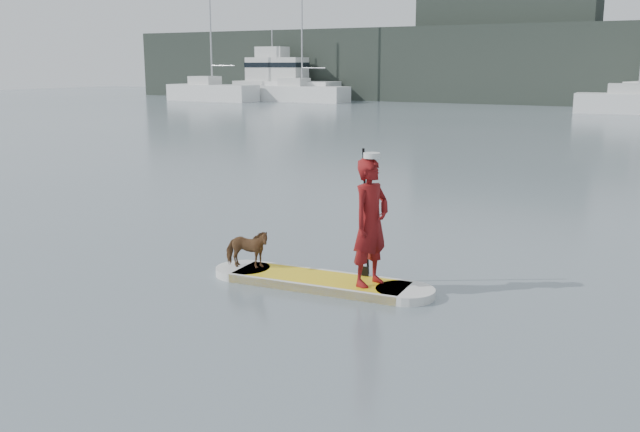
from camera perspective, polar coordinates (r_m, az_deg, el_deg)
The scene contains 12 objects.
ground at distance 8.09m, azimuth -20.21°, elevation -10.84°, with size 140.00×140.00×0.00m, color slate.
paddleboard at distance 10.03m, azimuth 0.00°, elevation -5.26°, with size 3.29×1.01×0.12m.
paddler at distance 9.52m, azimuth 4.08°, elevation -0.50°, with size 0.63×0.41×1.72m, color maroon.
white_cap at distance 9.36m, azimuth 4.16°, elevation 4.85°, with size 0.22×0.22×0.07m, color silver.
dog at distance 10.46m, azimuth -5.87°, elevation -2.62°, with size 0.31×0.68×0.57m, color #58311E.
paddle at distance 9.92m, azimuth 3.67°, elevation -1.07°, with size 0.10×0.30×2.00m.
sailboat_a at distance 61.37m, azimuth -8.65°, elevation 9.84°, with size 8.05×2.74×11.59m.
sailboat_b at distance 59.33m, azimuth -1.49°, elevation 9.90°, with size 7.93×2.63×11.67m.
sailboat_d at distance 49.08m, azimuth 24.01°, elevation 8.39°, with size 7.58×2.91×10.93m.
motor_yacht_b at distance 62.18m, azimuth -3.05°, elevation 10.78°, with size 9.12×3.48×5.93m.
shore_mass at distance 58.03m, azimuth 24.02°, elevation 11.00°, with size 90.00×6.00×6.00m, color black.
shore_building_west at distance 60.85m, azimuth 14.61°, elevation 13.06°, with size 14.00×4.00×9.00m, color black.
Camera 1 is at (5.81, -4.74, 3.05)m, focal length 40.00 mm.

